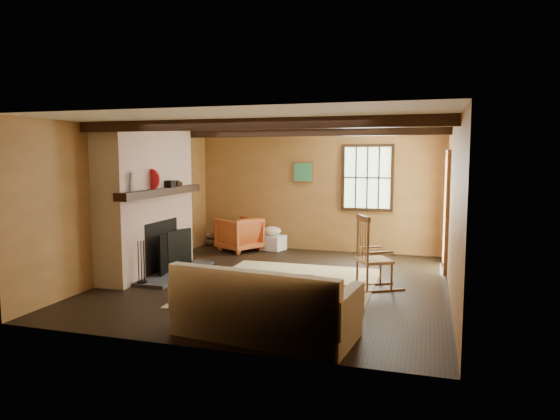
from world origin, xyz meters
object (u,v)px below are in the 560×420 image
(sofa, at_px, (265,311))
(laundry_basket, at_px, (272,242))
(rocking_chair, at_px, (372,258))
(fireplace, at_px, (148,206))
(armchair, at_px, (239,234))

(sofa, relative_size, laundry_basket, 4.06)
(rocking_chair, xyz_separation_m, laundry_basket, (-2.32, 2.48, -0.31))
(fireplace, distance_m, rocking_chair, 3.70)
(rocking_chair, distance_m, laundry_basket, 3.41)
(rocking_chair, height_order, armchair, rocking_chair)
(armchair, bearing_deg, fireplace, 10.14)
(rocking_chair, relative_size, armchair, 1.44)
(fireplace, relative_size, rocking_chair, 2.19)
(fireplace, height_order, laundry_basket, fireplace)
(rocking_chair, bearing_deg, laundry_basket, 12.72)
(fireplace, xyz_separation_m, armchair, (0.73, 2.19, -0.76))
(armchair, bearing_deg, rocking_chair, 81.92)
(fireplace, distance_m, sofa, 3.66)
(sofa, height_order, armchair, sofa)
(fireplace, height_order, rocking_chair, fireplace)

